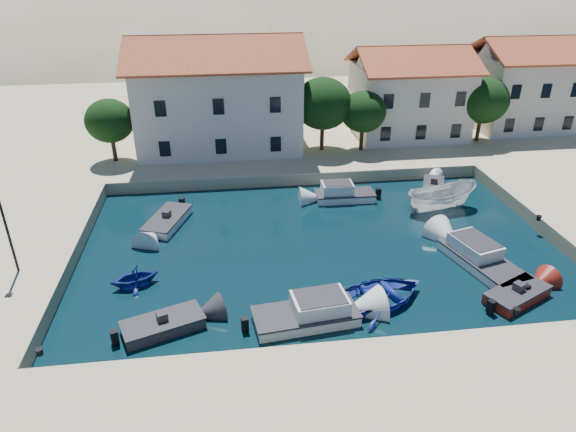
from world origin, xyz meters
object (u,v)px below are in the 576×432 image
Objects in this scene: cabin_cruiser_south at (306,314)px; cabin_cruiser_east at (482,260)px; building_right at (523,82)px; building_left at (218,91)px; lamppost at (2,211)px; boat_east at (440,209)px; building_mid at (409,91)px; rowboat_south at (378,302)px.

cabin_cruiser_east is (11.31, 3.76, 0.00)m from cabin_cruiser_south.
building_left is at bearing -176.19° from building_right.
lamppost is 27.08m from cabin_cruiser_east.
cabin_cruiser_east reaches higher than boat_east.
building_right is 1.52× the size of lamppost.
building_left is 18.04m from building_mid.
cabin_cruiser_east is (-2.80, -22.43, -4.75)m from building_mid.
building_mid reaches higher than cabin_cruiser_south.
boat_east is (-2.25, -14.67, -5.22)m from building_mid.
building_right is 21.87m from boat_east.
cabin_cruiser_south is (-26.11, -27.20, -5.00)m from building_right.
lamppost reaches higher than rowboat_south.
rowboat_south is 12.95m from boat_east.
lamppost is at bearing 92.65° from boat_east.
lamppost is at bearing -152.07° from building_right.
building_right is at bearing -52.69° from boat_east.
cabin_cruiser_south is 1.01× the size of rowboat_south.
cabin_cruiser_south is at bearing -81.22° from building_left.
building_left is at bearing 60.10° from lamppost.
building_right is at bearing 27.93° from lamppost.
cabin_cruiser_south is (3.89, -25.20, -5.46)m from building_left.
cabin_cruiser_south is 16.55m from boat_east.
rowboat_south is 7.64m from cabin_cruiser_east.
cabin_cruiser_south reaches higher than boat_east.
cabin_cruiser_south and cabin_cruiser_east have the same top height.
rowboat_south is at bearing 8.39° from cabin_cruiser_south.
boat_east is (11.86, 11.53, -0.48)m from cabin_cruiser_south.
building_left is 26.08m from rowboat_south.
cabin_cruiser_east reaches higher than rowboat_south.
boat_east is at bearing -98.71° from building_mid.
building_mid reaches higher than boat_east.
boat_east is (-14.25, -15.67, -5.47)m from building_right.
cabin_cruiser_south is at bearing -18.66° from lamppost.
building_mid is at bearing -40.41° from rowboat_south.
rowboat_south is (-21.95, -26.09, -5.47)m from building_right.
lamppost is (-41.50, -22.00, -0.72)m from building_right.
boat_east is at bearing -40.95° from building_left.
building_left is 2.66× the size of rowboat_south.
lamppost reaches higher than boat_east.
building_right reaches higher than boat_east.
cabin_cruiser_south is (-14.11, -26.20, -4.75)m from building_mid.
lamppost is at bearing -144.55° from building_mid.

